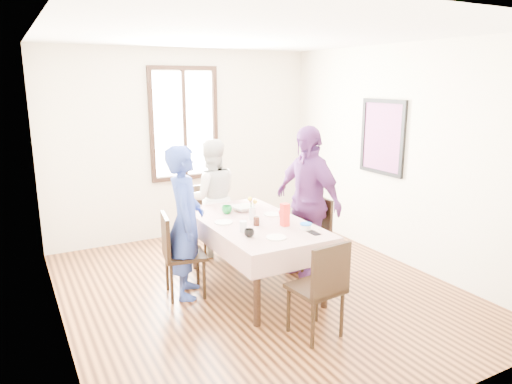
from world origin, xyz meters
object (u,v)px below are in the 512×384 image
Objects in this scene: chair_right at (307,236)px; chair_near at (316,288)px; dining_table at (254,254)px; person_right at (307,201)px; chair_left at (185,255)px; person_left at (185,222)px; chair_far at (212,221)px; person_far at (212,198)px.

chair_right and chair_near have the same top height.
person_right reaches higher than dining_table.
chair_left is 0.51× the size of person_right.
person_right is (1.48, -0.11, 0.43)m from chair_left.
person_right reaches higher than person_left.
chair_right is at bearing -70.57° from person_left.
chair_far is 2.34m from chair_near.
chair_near is (0.00, -1.17, 0.08)m from dining_table.
chair_left is at bearing 113.54° from person_left.
chair_left is at bearing 64.82° from person_far.
chair_near is at bearing 91.33° from chair_far.
person_right is at bearing 95.87° from chair_left.
person_right is at bearing 124.48° from chair_far.
person_left is at bearing 99.99° from chair_left.
person_far is (0.00, -0.02, 0.31)m from chair_far.
person_far is (0.75, 0.99, 0.31)m from chair_left.
chair_left is 0.56× the size of person_left.
chair_right is 1.00× the size of chair_near.
chair_right is 1.44m from chair_near.
chair_far is 0.56× the size of person_left.
chair_right is 1.00× the size of chair_far.
person_left reaches higher than dining_table.
chair_near is 0.51× the size of person_right.
chair_near is at bearing 149.28° from chair_right.
chair_left is 1.00× the size of chair_far.
person_left is at bearing 86.66° from chair_right.
person_left is 1.05× the size of person_far.
chair_left and chair_right have the same top height.
dining_table is at bearing 101.97° from person_far.
chair_near is (0.00, -2.34, 0.00)m from chair_far.
chair_right and chair_far have the same top height.
chair_far is 0.59× the size of person_far.
person_far is (-0.75, 1.10, 0.31)m from chair_right.
person_left reaches higher than chair_left.
chair_left is 1.55m from person_right.
chair_far is 0.51× the size of person_right.
person_far is at bearing 35.16° from chair_right.
chair_right is at bearing 53.09° from chair_near.
chair_far is at bearing -12.29° from person_left.
dining_table is 1.87× the size of chair_right.
chair_left and chair_far have the same top height.
chair_left is 0.36m from person_left.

